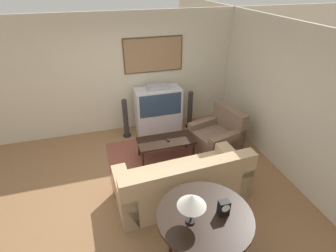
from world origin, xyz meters
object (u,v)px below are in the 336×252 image
at_px(armchair, 217,136).
at_px(coffee_table, 166,142).
at_px(speaker_tower_left, 126,119).
at_px(tv, 158,110).
at_px(speaker_tower_right, 190,111).
at_px(console_table, 205,219).
at_px(mantel_clock, 224,208).
at_px(couch, 183,183).
at_px(table_lamp, 192,201).

bearing_deg(armchair, coffee_table, -101.28).
xyz_separation_m(armchair, speaker_tower_left, (-1.84, 1.00, 0.16)).
bearing_deg(tv, speaker_tower_right, -3.22).
height_order(tv, console_table, tv).
distance_m(coffee_table, mantel_clock, 2.36).
xyz_separation_m(console_table, speaker_tower_left, (-0.51, 3.34, -0.30)).
distance_m(couch, table_lamp, 1.45).
bearing_deg(speaker_tower_left, couch, -74.42).
height_order(console_table, speaker_tower_right, speaker_tower_right).
distance_m(coffee_table, console_table, 2.29).
bearing_deg(coffee_table, table_lamp, -98.64).
bearing_deg(speaker_tower_right, coffee_table, -130.41).
bearing_deg(speaker_tower_right, speaker_tower_left, 180.00).
distance_m(console_table, table_lamp, 0.46).
distance_m(coffee_table, speaker_tower_right, 1.41).
bearing_deg(coffee_table, speaker_tower_left, 121.30).
distance_m(couch, armchair, 1.73).
xyz_separation_m(coffee_table, mantel_clock, (0.07, -2.30, 0.51)).
distance_m(coffee_table, table_lamp, 2.45).
height_order(armchair, coffee_table, armchair).
relative_size(couch, speaker_tower_right, 2.39).
height_order(couch, coffee_table, couch).
bearing_deg(mantel_clock, couch, 95.04).
bearing_deg(console_table, coffee_table, 86.29).
distance_m(armchair, console_table, 2.73).
height_order(coffee_table, console_table, console_table).
relative_size(console_table, mantel_clock, 5.75).
bearing_deg(speaker_tower_right, tv, 176.78).
relative_size(couch, armchair, 2.07).
bearing_deg(coffee_table, couch, -91.55).
distance_m(console_table, speaker_tower_left, 3.39).
xyz_separation_m(table_lamp, speaker_tower_right, (1.27, 3.38, -0.71)).
distance_m(tv, table_lamp, 3.51).
bearing_deg(coffee_table, armchair, 3.57).
xyz_separation_m(armchair, console_table, (-1.33, -2.34, 0.46)).
height_order(couch, console_table, couch).
relative_size(console_table, table_lamp, 2.76).
relative_size(armchair, coffee_table, 0.95).
distance_m(tv, speaker_tower_right, 0.80).
relative_size(coffee_table, console_table, 0.96).
xyz_separation_m(coffee_table, speaker_tower_left, (-0.65, 1.08, 0.05)).
height_order(couch, speaker_tower_right, speaker_tower_right).
distance_m(tv, couch, 2.30).
bearing_deg(coffee_table, speaker_tower_right, 49.59).
height_order(armchair, console_table, armchair).
bearing_deg(armchair, mantel_clock, -39.99).
bearing_deg(console_table, table_lamp, -169.29).
height_order(mantel_clock, speaker_tower_left, mantel_clock).
bearing_deg(couch, tv, -97.44).
relative_size(tv, table_lamp, 2.74).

